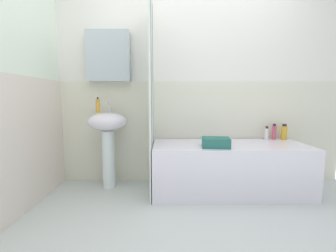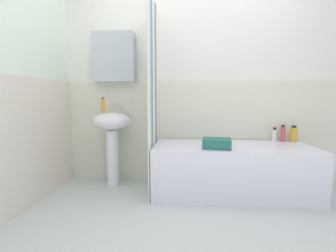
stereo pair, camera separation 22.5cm
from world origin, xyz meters
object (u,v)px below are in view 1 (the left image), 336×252
sink (108,133)px  towel_folded (216,142)px  bathtub (229,168)px  body_wash_bottle (267,134)px  shampoo_bottle (284,132)px  soap_dispenser (98,106)px  conditioner_bottle (274,132)px

sink → towel_folded: 1.18m
towel_folded → bathtub: bearing=41.4°
bathtub → body_wash_bottle: (0.50, 0.24, 0.33)m
shampoo_bottle → soap_dispenser: bearing=-176.8°
bathtub → shampoo_bottle: (0.71, 0.25, 0.35)m
soap_dispenser → bathtub: size_ratio=0.11×
soap_dispenser → shampoo_bottle: bearing=3.2°
conditioner_bottle → body_wash_bottle: (-0.10, -0.03, -0.01)m
sink → soap_dispenser: bearing=-178.8°
shampoo_bottle → body_wash_bottle: size_ratio=1.15×
soap_dispenser → sink: bearing=1.2°
body_wash_bottle → soap_dispenser: bearing=-176.9°
conditioner_bottle → body_wash_bottle: 0.11m
shampoo_bottle → towel_folded: size_ratio=0.68×
bathtub → body_wash_bottle: 0.64m
shampoo_bottle → sink: bearing=-176.7°
sink → body_wash_bottle: 1.82m
sink → shampoo_bottle: (2.03, 0.12, -0.01)m
sink → bathtub: sink is taller
shampoo_bottle → conditioner_bottle: bearing=171.3°
sink → conditioner_bottle: sink is taller
body_wash_bottle → sink: bearing=-176.8°
sink → conditioner_bottle: size_ratio=4.57×
shampoo_bottle → body_wash_bottle: (-0.21, -0.01, -0.01)m
sink → shampoo_bottle: size_ratio=4.62×
shampoo_bottle → conditioner_bottle: size_ratio=0.99×
bathtub → body_wash_bottle: bearing=25.6°
conditioner_bottle → body_wash_bottle: bearing=-163.4°
sink → towel_folded: sink is taller
shampoo_bottle → conditioner_bottle: (-0.11, 0.02, 0.00)m
conditioner_bottle → towel_folded: 0.89m
sink → bathtub: size_ratio=0.52×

